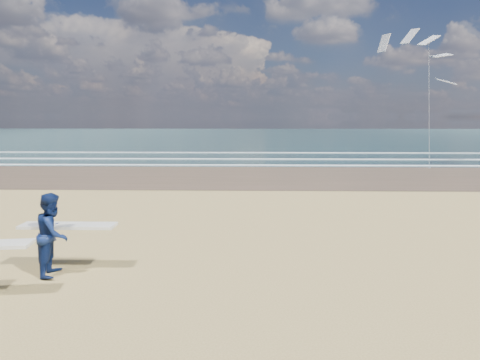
{
  "coord_description": "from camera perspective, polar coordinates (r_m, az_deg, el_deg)",
  "views": [
    {
      "loc": [
        4.33,
        -8.47,
        3.57
      ],
      "look_at": [
        3.95,
        6.0,
        1.43
      ],
      "focal_mm": 32.0,
      "sensor_mm": 36.0,
      "label": 1
    }
  ],
  "objects": [
    {
      "name": "foam_breakers",
      "position": [
        39.94,
        24.6,
        2.6
      ],
      "size": [
        220.0,
        11.7,
        0.05
      ],
      "color": "white",
      "rests_on": "ground"
    },
    {
      "name": "kite_1",
      "position": [
        35.4,
        23.89,
        12.02
      ],
      "size": [
        6.73,
        4.84,
        10.65
      ],
      "color": "slate",
      "rests_on": "ground"
    },
    {
      "name": "ocean",
      "position": [
        82.06,
        12.55,
        5.73
      ],
      "size": [
        220.0,
        100.0,
        0.02
      ],
      "primitive_type": "cube",
      "color": "#1A373A",
      "rests_on": "ground"
    },
    {
      "name": "surfer_far",
      "position": [
        10.63,
        -23.55,
        -6.55
      ],
      "size": [
        2.2,
        1.1,
        1.89
      ],
      "color": "#0D1D4C",
      "rests_on": "ground"
    }
  ]
}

